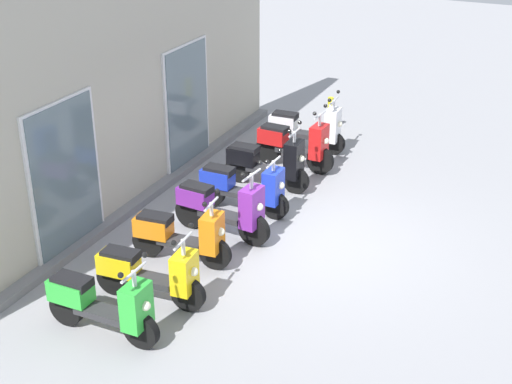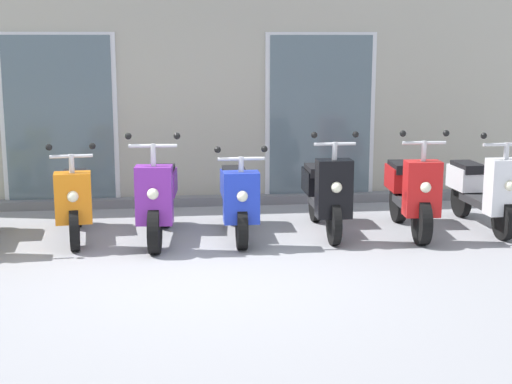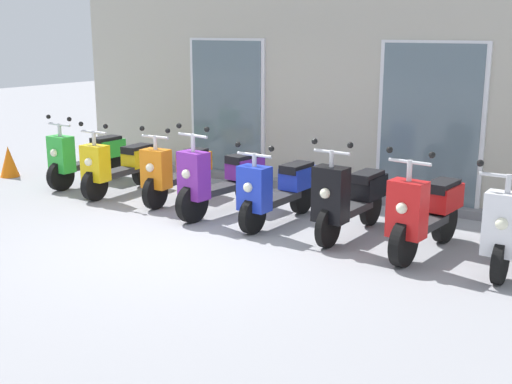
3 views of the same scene
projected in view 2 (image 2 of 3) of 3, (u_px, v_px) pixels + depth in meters
The scene contains 8 objects.
ground_plane at pixel (205, 272), 7.38m from camera, with size 40.00×40.00×0.00m, color #939399.
storefront_facade at pixel (191, 57), 10.16m from camera, with size 9.86×0.50×4.08m.
scooter_orange at pixel (75, 199), 8.54m from camera, with size 0.51×1.53×1.15m.
scooter_purple at pixel (159, 198), 8.47m from camera, with size 0.57×1.65×1.27m.
scooter_blue at pixel (237, 197), 8.64m from camera, with size 0.56×1.59×1.11m.
scooter_black at pixel (325, 191), 8.76m from camera, with size 0.52×1.58×1.24m.
scooter_red at pixel (411, 192), 8.78m from camera, with size 0.54×1.57×1.25m.
scooter_white at pixel (484, 188), 8.99m from camera, with size 0.62×1.59×1.21m.
Camera 2 is at (-0.32, -7.08, 2.23)m, focal length 53.57 mm.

